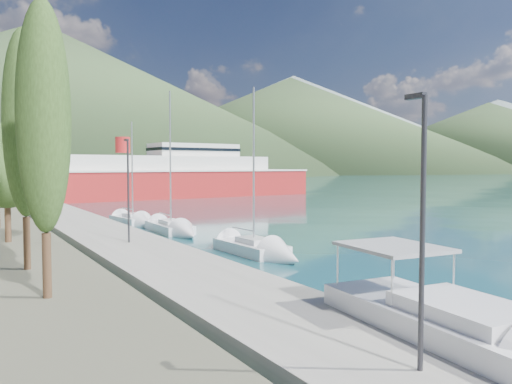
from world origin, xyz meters
TOP-DOWN VIEW (x-y plane):
  - ground at (0.00, 120.00)m, footprint 1400.00×1400.00m
  - quay at (-9.00, 26.00)m, footprint 5.00×88.00m
  - hills_far at (138.59, 618.73)m, footprint 1480.00×900.00m
  - hills_near at (98.04, 372.50)m, footprint 1010.00×520.00m
  - lamp_posts at (-9.00, 13.95)m, footprint 0.15×44.54m
  - motor_cruiser at (-6.58, -8.00)m, footprint 3.99×10.23m
  - sailboat_near at (-2.35, 8.83)m, footprint 2.48×7.59m
  - sailboat_mid at (-3.05, 20.56)m, footprint 2.49×8.43m
  - sailboat_far at (-3.73, 27.89)m, footprint 3.06×7.11m
  - ferry at (12.76, 64.19)m, footprint 52.88×13.55m

SIDE VIEW (x-z plane):
  - ground at x=0.00m, z-range 0.00..0.00m
  - sailboat_far at x=-3.73m, z-range -4.77..5.35m
  - sailboat_near at x=-2.35m, z-range -5.11..5.70m
  - sailboat_mid at x=-3.05m, z-range -5.72..6.31m
  - quay at x=-9.00m, z-range 0.00..0.80m
  - motor_cruiser at x=-6.58m, z-range -1.23..2.44m
  - ferry at x=12.76m, z-range -2.04..8.37m
  - lamp_posts at x=-9.00m, z-range 1.05..7.11m
  - hills_near at x=98.04m, z-range -8.32..106.68m
  - hills_far at x=138.59m, z-range -12.61..167.39m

